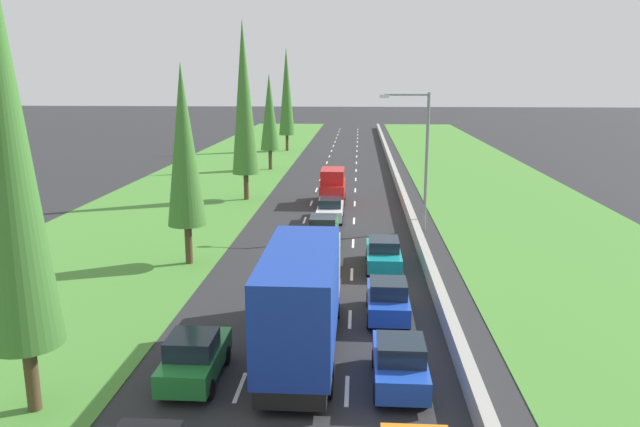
{
  "coord_description": "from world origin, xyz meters",
  "views": [
    {
      "loc": [
        2.03,
        -3.09,
        9.93
      ],
      "look_at": [
        -0.38,
        34.61,
        1.49
      ],
      "focal_mm": 34.33,
      "sensor_mm": 36.0,
      "label": 1
    }
  ],
  "objects_px": {
    "blue_hatchback_right_lane": "(400,362)",
    "poplar_tree_second": "(184,146)",
    "poplar_tree_fifth": "(287,92)",
    "street_light_mast": "(421,152)",
    "red_van_centre_lane": "(333,186)",
    "poplar_tree_third": "(244,98)",
    "poplar_tree_fourth": "(269,112)",
    "green_hatchback_left_lane": "(195,357)",
    "white_sedan_centre_lane": "(330,209)",
    "blue_hatchback_right_lane_third": "(388,299)",
    "green_sedan_centre_lane": "(323,229)",
    "blue_box_truck_centre_lane": "(303,298)",
    "orange_sedan_centre_lane": "(318,258)",
    "teal_sedan_right_lane": "(383,253)",
    "poplar_tree_nearest": "(4,129)"
  },
  "relations": [
    {
      "from": "orange_sedan_centre_lane",
      "to": "blue_hatchback_right_lane",
      "type": "bearing_deg",
      "value": -73.57
    },
    {
      "from": "white_sedan_centre_lane",
      "to": "teal_sedan_right_lane",
      "type": "bearing_deg",
      "value": -72.87
    },
    {
      "from": "blue_box_truck_centre_lane",
      "to": "street_light_mast",
      "type": "bearing_deg",
      "value": 72.4
    },
    {
      "from": "white_sedan_centre_lane",
      "to": "green_hatchback_left_lane",
      "type": "bearing_deg",
      "value": -98.15
    },
    {
      "from": "green_sedan_centre_lane",
      "to": "poplar_tree_second",
      "type": "xyz_separation_m",
      "value": [
        -7.0,
        -4.97,
        5.6
      ]
    },
    {
      "from": "green_sedan_centre_lane",
      "to": "poplar_tree_fourth",
      "type": "bearing_deg",
      "value": 104.23
    },
    {
      "from": "blue_box_truck_centre_lane",
      "to": "poplar_tree_second",
      "type": "xyz_separation_m",
      "value": [
        -7.18,
        10.68,
        4.23
      ]
    },
    {
      "from": "blue_hatchback_right_lane_third",
      "to": "teal_sedan_right_lane",
      "type": "height_order",
      "value": "blue_hatchback_right_lane_third"
    },
    {
      "from": "orange_sedan_centre_lane",
      "to": "white_sedan_centre_lane",
      "type": "relative_size",
      "value": 1.0
    },
    {
      "from": "green_hatchback_left_lane",
      "to": "teal_sedan_right_lane",
      "type": "bearing_deg",
      "value": 62.33
    },
    {
      "from": "poplar_tree_third",
      "to": "street_light_mast",
      "type": "distance_m",
      "value": 16.71
    },
    {
      "from": "poplar_tree_second",
      "to": "poplar_tree_fifth",
      "type": "distance_m",
      "value": 52.29
    },
    {
      "from": "red_van_centre_lane",
      "to": "street_light_mast",
      "type": "bearing_deg",
      "value": -55.11
    },
    {
      "from": "red_van_centre_lane",
      "to": "poplar_tree_fourth",
      "type": "xyz_separation_m",
      "value": [
        -7.62,
        17.89,
        4.83
      ]
    },
    {
      "from": "poplar_tree_second",
      "to": "red_van_centre_lane",
      "type": "bearing_deg",
      "value": 67.22
    },
    {
      "from": "green_hatchback_left_lane",
      "to": "white_sedan_centre_lane",
      "type": "bearing_deg",
      "value": 81.85
    },
    {
      "from": "orange_sedan_centre_lane",
      "to": "poplar_tree_nearest",
      "type": "height_order",
      "value": "poplar_tree_nearest"
    },
    {
      "from": "blue_hatchback_right_lane",
      "to": "poplar_tree_second",
      "type": "distance_m",
      "value": 17.54
    },
    {
      "from": "poplar_tree_second",
      "to": "poplar_tree_fourth",
      "type": "distance_m",
      "value": 34.73
    },
    {
      "from": "white_sedan_centre_lane",
      "to": "poplar_tree_nearest",
      "type": "relative_size",
      "value": 0.3
    },
    {
      "from": "green_hatchback_left_lane",
      "to": "blue_hatchback_right_lane_third",
      "type": "bearing_deg",
      "value": 41.54
    },
    {
      "from": "green_sedan_centre_lane",
      "to": "poplar_tree_third",
      "type": "distance_m",
      "value": 16.48
    },
    {
      "from": "green_hatchback_left_lane",
      "to": "orange_sedan_centre_lane",
      "type": "bearing_deg",
      "value": 74.23
    },
    {
      "from": "blue_hatchback_right_lane",
      "to": "poplar_tree_fifth",
      "type": "height_order",
      "value": "poplar_tree_fifth"
    },
    {
      "from": "street_light_mast",
      "to": "poplar_tree_fifth",
      "type": "bearing_deg",
      "value": 107.48
    },
    {
      "from": "green_hatchback_left_lane",
      "to": "white_sedan_centre_lane",
      "type": "distance_m",
      "value": 23.92
    },
    {
      "from": "green_sedan_centre_lane",
      "to": "white_sedan_centre_lane",
      "type": "bearing_deg",
      "value": 88.36
    },
    {
      "from": "teal_sedan_right_lane",
      "to": "poplar_tree_nearest",
      "type": "bearing_deg",
      "value": -126.57
    },
    {
      "from": "blue_hatchback_right_lane",
      "to": "poplar_tree_second",
      "type": "relative_size",
      "value": 0.36
    },
    {
      "from": "poplar_tree_second",
      "to": "orange_sedan_centre_lane",
      "type": "bearing_deg",
      "value": -9.05
    },
    {
      "from": "blue_hatchback_right_lane",
      "to": "red_van_centre_lane",
      "type": "height_order",
      "value": "red_van_centre_lane"
    },
    {
      "from": "blue_hatchback_right_lane_third",
      "to": "green_hatchback_left_lane",
      "type": "bearing_deg",
      "value": -138.46
    },
    {
      "from": "blue_hatchback_right_lane_third",
      "to": "poplar_tree_fifth",
      "type": "bearing_deg",
      "value": 100.67
    },
    {
      "from": "green_sedan_centre_lane",
      "to": "poplar_tree_nearest",
      "type": "distance_m",
      "value": 22.8
    },
    {
      "from": "poplar_tree_third",
      "to": "poplar_tree_fifth",
      "type": "bearing_deg",
      "value": 91.05
    },
    {
      "from": "green_hatchback_left_lane",
      "to": "blue_hatchback_right_lane_third",
      "type": "height_order",
      "value": "same"
    },
    {
      "from": "blue_box_truck_centre_lane",
      "to": "red_van_centre_lane",
      "type": "height_order",
      "value": "blue_box_truck_centre_lane"
    },
    {
      "from": "red_van_centre_lane",
      "to": "poplar_tree_third",
      "type": "bearing_deg",
      "value": 172.14
    },
    {
      "from": "blue_box_truck_centre_lane",
      "to": "blue_hatchback_right_lane",
      "type": "relative_size",
      "value": 2.41
    },
    {
      "from": "green_sedan_centre_lane",
      "to": "green_hatchback_left_lane",
      "type": "xyz_separation_m",
      "value": [
        -3.22,
        -17.89,
        0.02
      ]
    },
    {
      "from": "orange_sedan_centre_lane",
      "to": "red_van_centre_lane",
      "type": "xyz_separation_m",
      "value": [
        -0.03,
        17.97,
        0.59
      ]
    },
    {
      "from": "poplar_tree_fifth",
      "to": "poplar_tree_third",
      "type": "bearing_deg",
      "value": -88.95
    },
    {
      "from": "poplar_tree_fifth",
      "to": "red_van_centre_lane",
      "type": "bearing_deg",
      "value": -77.55
    },
    {
      "from": "white_sedan_centre_lane",
      "to": "red_van_centre_lane",
      "type": "height_order",
      "value": "red_van_centre_lane"
    },
    {
      "from": "teal_sedan_right_lane",
      "to": "green_sedan_centre_lane",
      "type": "bearing_deg",
      "value": 124.74
    },
    {
      "from": "orange_sedan_centre_lane",
      "to": "street_light_mast",
      "type": "distance_m",
      "value": 11.91
    },
    {
      "from": "blue_hatchback_right_lane",
      "to": "blue_hatchback_right_lane_third",
      "type": "relative_size",
      "value": 1.0
    },
    {
      "from": "green_hatchback_left_lane",
      "to": "white_sedan_centre_lane",
      "type": "height_order",
      "value": "green_hatchback_left_lane"
    },
    {
      "from": "blue_hatchback_right_lane",
      "to": "poplar_tree_nearest",
      "type": "relative_size",
      "value": 0.26
    },
    {
      "from": "poplar_tree_fourth",
      "to": "poplar_tree_fifth",
      "type": "xyz_separation_m",
      "value": [
        -0.2,
        17.54,
        1.76
      ]
    }
  ]
}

